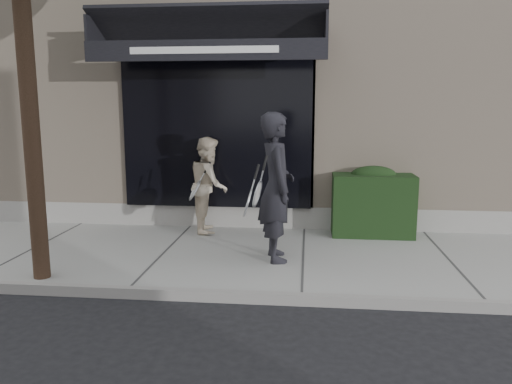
# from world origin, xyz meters

# --- Properties ---
(ground) EXTENTS (80.00, 80.00, 0.00)m
(ground) POSITION_xyz_m (0.00, 0.00, 0.00)
(ground) COLOR black
(ground) RESTS_ON ground
(sidewalk) EXTENTS (20.00, 3.00, 0.12)m
(sidewalk) POSITION_xyz_m (0.00, 0.00, 0.06)
(sidewalk) COLOR #9C9D98
(sidewalk) RESTS_ON ground
(curb) EXTENTS (20.00, 0.10, 0.14)m
(curb) POSITION_xyz_m (0.00, -1.55, 0.07)
(curb) COLOR gray
(curb) RESTS_ON ground
(building_facade) EXTENTS (14.30, 8.04, 5.64)m
(building_facade) POSITION_xyz_m (-0.01, 4.96, 2.74)
(building_facade) COLOR beige
(building_facade) RESTS_ON ground
(hedge) EXTENTS (1.30, 0.70, 1.14)m
(hedge) POSITION_xyz_m (1.10, 1.25, 0.66)
(hedge) COLOR black
(hedge) RESTS_ON sidewalk
(pedestrian_front) EXTENTS (0.77, 0.94, 2.01)m
(pedestrian_front) POSITION_xyz_m (-0.38, -0.25, 1.13)
(pedestrian_front) COLOR black
(pedestrian_front) RESTS_ON sidewalk
(pedestrian_back) EXTENTS (0.74, 0.88, 1.59)m
(pedestrian_back) POSITION_xyz_m (-1.59, 1.20, 0.91)
(pedestrian_back) COLOR beige
(pedestrian_back) RESTS_ON sidewalk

